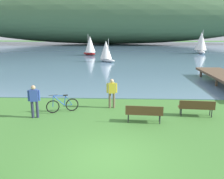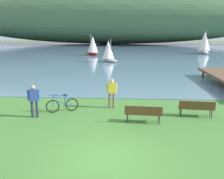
{
  "view_description": "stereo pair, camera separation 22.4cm",
  "coord_description": "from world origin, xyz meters",
  "px_view_note": "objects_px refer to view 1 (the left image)",
  "views": [
    {
      "loc": [
        0.43,
        -7.73,
        4.39
      ],
      "look_at": [
        -0.13,
        6.13,
        1.0
      ],
      "focal_mm": 38.98,
      "sensor_mm": 36.0,
      "label": 1
    },
    {
      "loc": [
        0.66,
        -7.72,
        4.39
      ],
      "look_at": [
        -0.13,
        6.13,
        1.0
      ],
      "focal_mm": 38.98,
      "sensor_mm": 36.0,
      "label": 2
    }
  ],
  "objects_px": {
    "person_at_shoreline": "(112,91)",
    "person_on_the_grass": "(34,99)",
    "bicycle_leaning_near_bench": "(63,105)",
    "sailboat_toward_hillside": "(201,43)",
    "sailboat_far_off": "(90,45)",
    "park_bench_further_along": "(196,107)",
    "sailboat_mid_bay": "(106,51)",
    "park_bench_near_camera": "(144,112)"
  },
  "relations": [
    {
      "from": "park_bench_near_camera",
      "to": "sailboat_far_off",
      "type": "xyz_separation_m",
      "value": [
        -6.79,
        32.27,
        1.25
      ]
    },
    {
      "from": "bicycle_leaning_near_bench",
      "to": "sailboat_toward_hillside",
      "type": "xyz_separation_m",
      "value": [
        18.3,
        35.08,
        1.72
      ]
    },
    {
      "from": "sailboat_far_off",
      "to": "park_bench_further_along",
      "type": "bearing_deg",
      "value": -72.95
    },
    {
      "from": "park_bench_further_along",
      "to": "person_at_shoreline",
      "type": "relative_size",
      "value": 1.07
    },
    {
      "from": "park_bench_further_along",
      "to": "person_on_the_grass",
      "type": "relative_size",
      "value": 1.07
    },
    {
      "from": "bicycle_leaning_near_bench",
      "to": "sailboat_toward_hillside",
      "type": "height_order",
      "value": "sailboat_toward_hillside"
    },
    {
      "from": "bicycle_leaning_near_bench",
      "to": "sailboat_mid_bay",
      "type": "distance_m",
      "value": 21.65
    },
    {
      "from": "park_bench_further_along",
      "to": "sailboat_mid_bay",
      "type": "bearing_deg",
      "value": 105.54
    },
    {
      "from": "park_bench_near_camera",
      "to": "bicycle_leaning_near_bench",
      "type": "bearing_deg",
      "value": 161.99
    },
    {
      "from": "park_bench_near_camera",
      "to": "person_on_the_grass",
      "type": "xyz_separation_m",
      "value": [
        -5.54,
        0.47,
        0.46
      ]
    },
    {
      "from": "sailboat_far_off",
      "to": "sailboat_toward_hillside",
      "type": "bearing_deg",
      "value": 11.5
    },
    {
      "from": "sailboat_mid_bay",
      "to": "park_bench_near_camera",
      "type": "bearing_deg",
      "value": -81.79
    },
    {
      "from": "person_at_shoreline",
      "to": "sailboat_mid_bay",
      "type": "height_order",
      "value": "sailboat_mid_bay"
    },
    {
      "from": "park_bench_further_along",
      "to": "sailboat_mid_bay",
      "type": "relative_size",
      "value": 0.57
    },
    {
      "from": "park_bench_further_along",
      "to": "bicycle_leaning_near_bench",
      "type": "xyz_separation_m",
      "value": [
        -7.14,
        0.41,
        -0.12
      ]
    },
    {
      "from": "person_on_the_grass",
      "to": "sailboat_far_off",
      "type": "height_order",
      "value": "sailboat_far_off"
    },
    {
      "from": "person_at_shoreline",
      "to": "person_on_the_grass",
      "type": "height_order",
      "value": "same"
    },
    {
      "from": "park_bench_near_camera",
      "to": "sailboat_far_off",
      "type": "height_order",
      "value": "sailboat_far_off"
    },
    {
      "from": "person_at_shoreline",
      "to": "sailboat_mid_bay",
      "type": "xyz_separation_m",
      "value": [
        -1.66,
        20.74,
        0.58
      ]
    },
    {
      "from": "person_at_shoreline",
      "to": "sailboat_toward_hillside",
      "type": "relative_size",
      "value": 0.39
    },
    {
      "from": "sailboat_mid_bay",
      "to": "sailboat_far_off",
      "type": "xyz_separation_m",
      "value": [
        -3.47,
        9.26,
        0.21
      ]
    },
    {
      "from": "sailboat_toward_hillside",
      "to": "person_at_shoreline",
      "type": "bearing_deg",
      "value": -114.53
    },
    {
      "from": "park_bench_further_along",
      "to": "sailboat_toward_hillside",
      "type": "xyz_separation_m",
      "value": [
        11.16,
        35.49,
        1.6
      ]
    },
    {
      "from": "bicycle_leaning_near_bench",
      "to": "sailboat_far_off",
      "type": "height_order",
      "value": "sailboat_far_off"
    },
    {
      "from": "person_on_the_grass",
      "to": "sailboat_mid_bay",
      "type": "bearing_deg",
      "value": 84.37
    },
    {
      "from": "park_bench_near_camera",
      "to": "park_bench_further_along",
      "type": "height_order",
      "value": "same"
    },
    {
      "from": "sailboat_toward_hillside",
      "to": "sailboat_far_off",
      "type": "height_order",
      "value": "sailboat_toward_hillside"
    },
    {
      "from": "bicycle_leaning_near_bench",
      "to": "sailboat_mid_bay",
      "type": "relative_size",
      "value": 0.52
    },
    {
      "from": "person_at_shoreline",
      "to": "sailboat_toward_hillside",
      "type": "bearing_deg",
      "value": 65.47
    },
    {
      "from": "sailboat_toward_hillside",
      "to": "sailboat_far_off",
      "type": "bearing_deg",
      "value": -168.5
    },
    {
      "from": "bicycle_leaning_near_bench",
      "to": "sailboat_toward_hillside",
      "type": "distance_m",
      "value": 39.6
    },
    {
      "from": "person_on_the_grass",
      "to": "sailboat_toward_hillside",
      "type": "bearing_deg",
      "value": 61.57
    },
    {
      "from": "park_bench_further_along",
      "to": "bicycle_leaning_near_bench",
      "type": "height_order",
      "value": "bicycle_leaning_near_bench"
    },
    {
      "from": "sailboat_mid_bay",
      "to": "sailboat_toward_hillside",
      "type": "relative_size",
      "value": 0.73
    },
    {
      "from": "park_bench_near_camera",
      "to": "sailboat_mid_bay",
      "type": "relative_size",
      "value": 0.57
    },
    {
      "from": "person_at_shoreline",
      "to": "park_bench_near_camera",
      "type": "bearing_deg",
      "value": -53.74
    },
    {
      "from": "person_at_shoreline",
      "to": "person_on_the_grass",
      "type": "bearing_deg",
      "value": -155.19
    },
    {
      "from": "person_on_the_grass",
      "to": "bicycle_leaning_near_bench",
      "type": "bearing_deg",
      "value": 37.97
    },
    {
      "from": "bicycle_leaning_near_bench",
      "to": "sailboat_far_off",
      "type": "bearing_deg",
      "value": 94.55
    },
    {
      "from": "sailboat_mid_bay",
      "to": "sailboat_toward_hillside",
      "type": "distance_m",
      "value": 21.93
    },
    {
      "from": "bicycle_leaning_near_bench",
      "to": "person_at_shoreline",
      "type": "relative_size",
      "value": 0.97
    },
    {
      "from": "person_on_the_grass",
      "to": "sailboat_mid_bay",
      "type": "height_order",
      "value": "sailboat_mid_bay"
    }
  ]
}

